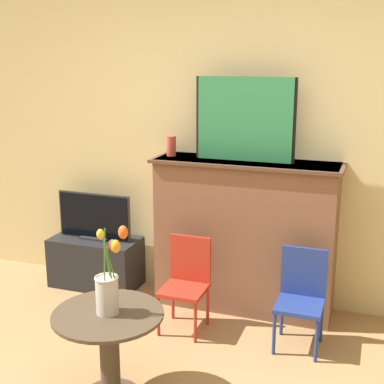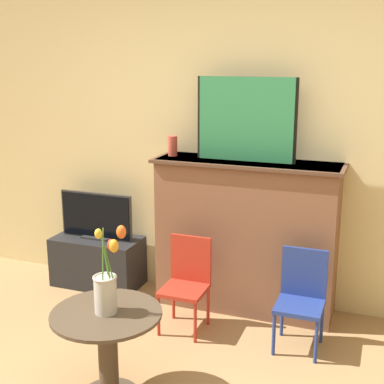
# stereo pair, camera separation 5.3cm
# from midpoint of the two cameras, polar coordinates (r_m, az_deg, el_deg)

# --- Properties ---
(wall_back) EXTENTS (8.00, 0.06, 2.70)m
(wall_back) POSITION_cam_midpoint_polar(r_m,az_deg,el_deg) (4.26, 5.52, 6.02)
(wall_back) COLOR beige
(wall_back) RESTS_ON ground
(fireplace_mantel) EXTENTS (1.44, 0.42, 1.19)m
(fireplace_mantel) POSITION_cam_midpoint_polar(r_m,az_deg,el_deg) (4.19, 6.12, -4.54)
(fireplace_mantel) COLOR brown
(fireplace_mantel) RESTS_ON ground
(painting) EXTENTS (0.76, 0.03, 0.62)m
(painting) POSITION_cam_midpoint_polar(r_m,az_deg,el_deg) (4.00, 6.16, 7.70)
(painting) COLOR black
(painting) RESTS_ON fireplace_mantel
(mantel_candle) EXTENTS (0.07, 0.07, 0.16)m
(mantel_candle) POSITION_cam_midpoint_polar(r_m,az_deg,el_deg) (4.21, -1.71, 4.94)
(mantel_candle) COLOR #CC4C3D
(mantel_candle) RESTS_ON fireplace_mantel
(tv_stand) EXTENTS (0.76, 0.39, 0.43)m
(tv_stand) POSITION_cam_midpoint_polar(r_m,az_deg,el_deg) (4.78, -9.69, -7.28)
(tv_stand) COLOR #232326
(tv_stand) RESTS_ON ground
(tv_monitor) EXTENTS (0.67, 0.12, 0.40)m
(tv_monitor) POSITION_cam_midpoint_polar(r_m,az_deg,el_deg) (4.66, -9.86, -2.59)
(tv_monitor) COLOR #2D2D2D
(tv_monitor) RESTS_ON tv_stand
(chair_red) EXTENTS (0.31, 0.31, 0.68)m
(chair_red) POSITION_cam_midpoint_polar(r_m,az_deg,el_deg) (3.95, -0.17, -9.26)
(chair_red) COLOR #B22D1E
(chair_red) RESTS_ON ground
(chair_blue) EXTENTS (0.31, 0.31, 0.68)m
(chair_blue) POSITION_cam_midpoint_polar(r_m,az_deg,el_deg) (3.80, 11.99, -10.63)
(chair_blue) COLOR navy
(chair_blue) RESTS_ON ground
(side_table) EXTENTS (0.64, 0.64, 0.55)m
(side_table) POSITION_cam_midpoint_polar(r_m,az_deg,el_deg) (3.22, -8.51, -15.64)
(side_table) COLOR #4C3D2D
(side_table) RESTS_ON ground
(vase_tulips) EXTENTS (0.19, 0.18, 0.52)m
(vase_tulips) POSITION_cam_midpoint_polar(r_m,az_deg,el_deg) (3.06, -8.59, -9.74)
(vase_tulips) COLOR beige
(vase_tulips) RESTS_ON side_table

